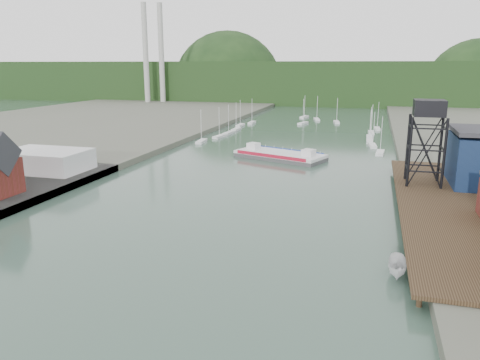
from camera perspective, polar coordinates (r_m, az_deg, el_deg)
The scene contains 9 objects.
ground at distance 50.03m, azimuth -17.46°, elevation -16.18°, with size 600.00×600.00×0.00m, color #2D4739.
east_pier at distance 84.55m, azimuth 23.38°, elevation -2.77°, with size 14.00×70.00×2.45m.
white_shed at distance 111.96m, azimuth -22.61°, elevation 2.22°, with size 18.00×12.00×4.50m, color silver.
lift_tower at distance 94.52m, azimuth 22.03°, elevation 7.54°, with size 6.50×6.50×16.00m.
marina_sailboats at distance 177.50m, azimuth 7.70°, elevation 6.01°, with size 57.71×92.65×0.90m.
smokestacks at distance 298.48m, azimuth -10.50°, elevation 14.80°, with size 11.20×8.20×60.00m.
distant_hills at distance 338.48m, azimuth 11.19°, elevation 11.32°, with size 500.00×120.00×80.00m.
chain_ferry at distance 124.99m, azimuth 4.88°, elevation 3.04°, with size 25.60×17.29×3.42m.
motorboat at distance 59.47m, azimuth 18.66°, elevation -10.08°, with size 2.13×5.67×2.19m, color silver.
Camera 1 is at (25.14, -35.58, 24.61)m, focal length 35.00 mm.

